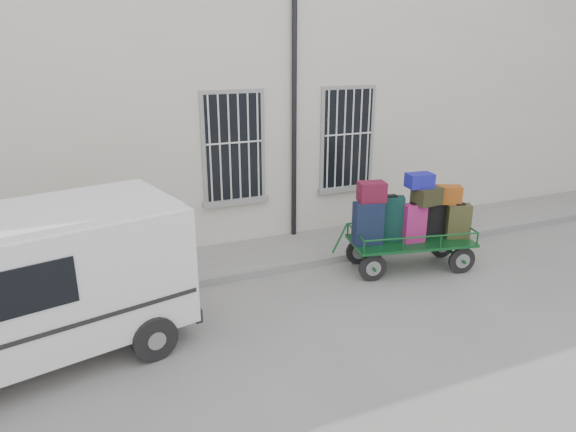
{
  "coord_description": "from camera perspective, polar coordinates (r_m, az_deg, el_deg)",
  "views": [
    {
      "loc": [
        -3.53,
        -7.18,
        4.29
      ],
      "look_at": [
        -0.02,
        1.0,
        1.3
      ],
      "focal_mm": 32.0,
      "sensor_mm": 36.0,
      "label": 1
    }
  ],
  "objects": [
    {
      "name": "ground",
      "position": [
        9.08,
        2.63,
        -9.68
      ],
      "size": [
        80.0,
        80.0,
        0.0
      ],
      "primitive_type": "plane",
      "color": "slate",
      "rests_on": "ground"
    },
    {
      "name": "van",
      "position": [
        7.8,
        -27.48,
        -6.52
      ],
      "size": [
        4.67,
        2.78,
        2.21
      ],
      "rotation": [
        0.0,
        0.0,
        0.23
      ],
      "color": "white",
      "rests_on": "ground"
    },
    {
      "name": "sidewalk",
      "position": [
        10.88,
        -2.41,
        -4.29
      ],
      "size": [
        24.0,
        1.7,
        0.15
      ],
      "primitive_type": "cube",
      "color": "slate",
      "rests_on": "ground"
    },
    {
      "name": "building",
      "position": [
        13.23,
        -7.82,
        12.76
      ],
      "size": [
        24.0,
        5.15,
        6.0
      ],
      "color": "beige",
      "rests_on": "ground"
    },
    {
      "name": "luggage_cart",
      "position": [
        10.32,
        13.36,
        -0.61
      ],
      "size": [
        2.86,
        1.56,
        1.97
      ],
      "rotation": [
        0.0,
        0.0,
        -0.21
      ],
      "color": "black",
      "rests_on": "ground"
    }
  ]
}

